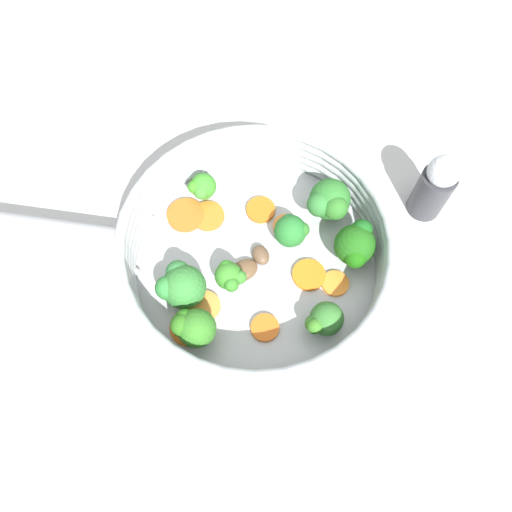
{
  "coord_description": "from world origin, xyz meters",
  "views": [
    {
      "loc": [
        0.16,
        -0.16,
        0.52
      ],
      "look_at": [
        0.0,
        0.0,
        0.03
      ],
      "focal_mm": 35.0,
      "sensor_mm": 36.0,
      "label": 1
    }
  ],
  "objects_px": {
    "carrot_slice_4": "(309,275)",
    "mushroom_piece_1": "(247,272)",
    "carrot_slice_3": "(206,307)",
    "broccoli_floret_0": "(231,277)",
    "carrot_slice_8": "(186,215)",
    "broccoli_floret_7": "(202,187)",
    "carrot_slice_1": "(207,217)",
    "carrot_slice_6": "(189,327)",
    "broccoli_floret_2": "(193,327)",
    "carrot_slice_0": "(265,328)",
    "broccoli_floret_6": "(355,245)",
    "broccoli_floret_4": "(181,285)",
    "broccoli_floret_5": "(322,322)",
    "carrot_slice_7": "(261,210)",
    "carrot_slice_5": "(335,283)",
    "skillet": "(256,264)",
    "carrot_slice_2": "(286,226)",
    "salt_shaker": "(435,186)",
    "broccoli_floret_3": "(329,201)",
    "mushroom_piece_0": "(260,255)",
    "broccoli_floret_1": "(290,230)"
  },
  "relations": [
    {
      "from": "carrot_slice_5",
      "to": "carrot_slice_6",
      "type": "bearing_deg",
      "value": -116.74
    },
    {
      "from": "salt_shaker",
      "to": "carrot_slice_7",
      "type": "bearing_deg",
      "value": -130.34
    },
    {
      "from": "carrot_slice_1",
      "to": "carrot_slice_0",
      "type": "bearing_deg",
      "value": -18.05
    },
    {
      "from": "carrot_slice_4",
      "to": "carrot_slice_0",
      "type": "bearing_deg",
      "value": -83.25
    },
    {
      "from": "carrot_slice_8",
      "to": "salt_shaker",
      "type": "bearing_deg",
      "value": 49.85
    },
    {
      "from": "carrot_slice_3",
      "to": "broccoli_floret_4",
      "type": "bearing_deg",
      "value": -167.02
    },
    {
      "from": "carrot_slice_1",
      "to": "broccoli_floret_5",
      "type": "xyz_separation_m",
      "value": [
        0.18,
        -0.0,
        0.02
      ]
    },
    {
      "from": "carrot_slice_2",
      "to": "broccoli_floret_4",
      "type": "height_order",
      "value": "broccoli_floret_4"
    },
    {
      "from": "carrot_slice_2",
      "to": "carrot_slice_0",
      "type": "bearing_deg",
      "value": -56.1
    },
    {
      "from": "mushroom_piece_1",
      "to": "salt_shaker",
      "type": "xyz_separation_m",
      "value": [
        0.08,
        0.22,
        0.03
      ]
    },
    {
      "from": "carrot_slice_8",
      "to": "broccoli_floret_7",
      "type": "distance_m",
      "value": 0.04
    },
    {
      "from": "carrot_slice_6",
      "to": "broccoli_floret_5",
      "type": "distance_m",
      "value": 0.14
    },
    {
      "from": "carrot_slice_1",
      "to": "broccoli_floret_0",
      "type": "distance_m",
      "value": 0.09
    },
    {
      "from": "carrot_slice_4",
      "to": "carrot_slice_6",
      "type": "bearing_deg",
      "value": -109.4
    },
    {
      "from": "broccoli_floret_6",
      "to": "carrot_slice_7",
      "type": "bearing_deg",
      "value": -165.09
    },
    {
      "from": "carrot_slice_4",
      "to": "carrot_slice_6",
      "type": "relative_size",
      "value": 0.92
    },
    {
      "from": "skillet",
      "to": "carrot_slice_3",
      "type": "bearing_deg",
      "value": -88.47
    },
    {
      "from": "carrot_slice_1",
      "to": "carrot_slice_6",
      "type": "height_order",
      "value": "carrot_slice_1"
    },
    {
      "from": "mushroom_piece_0",
      "to": "salt_shaker",
      "type": "xyz_separation_m",
      "value": [
        0.08,
        0.19,
        0.02
      ]
    },
    {
      "from": "carrot_slice_4",
      "to": "mushroom_piece_1",
      "type": "bearing_deg",
      "value": -135.36
    },
    {
      "from": "carrot_slice_0",
      "to": "broccoli_floret_6",
      "type": "relative_size",
      "value": 0.57
    },
    {
      "from": "carrot_slice_0",
      "to": "broccoli_floret_4",
      "type": "height_order",
      "value": "broccoli_floret_4"
    },
    {
      "from": "broccoli_floret_4",
      "to": "broccoli_floret_7",
      "type": "bearing_deg",
      "value": 128.49
    },
    {
      "from": "broccoli_floret_3",
      "to": "salt_shaker",
      "type": "relative_size",
      "value": 0.59
    },
    {
      "from": "broccoli_floret_4",
      "to": "broccoli_floret_5",
      "type": "xyz_separation_m",
      "value": [
        0.13,
        0.08,
        -0.0
      ]
    },
    {
      "from": "carrot_slice_5",
      "to": "broccoli_floret_2",
      "type": "bearing_deg",
      "value": -112.79
    },
    {
      "from": "broccoli_floret_6",
      "to": "mushroom_piece_0",
      "type": "bearing_deg",
      "value": -134.4
    },
    {
      "from": "carrot_slice_5",
      "to": "broccoli_floret_6",
      "type": "distance_m",
      "value": 0.05
    },
    {
      "from": "carrot_slice_0",
      "to": "broccoli_floret_0",
      "type": "bearing_deg",
      "value": 172.8
    },
    {
      "from": "carrot_slice_1",
      "to": "broccoli_floret_3",
      "type": "relative_size",
      "value": 0.68
    },
    {
      "from": "carrot_slice_3",
      "to": "carrot_slice_5",
      "type": "height_order",
      "value": "same"
    },
    {
      "from": "carrot_slice_4",
      "to": "carrot_slice_7",
      "type": "relative_size",
      "value": 1.09
    },
    {
      "from": "broccoli_floret_3",
      "to": "carrot_slice_5",
      "type": "bearing_deg",
      "value": -40.44
    },
    {
      "from": "mushroom_piece_0",
      "to": "skillet",
      "type": "bearing_deg",
      "value": -85.25
    },
    {
      "from": "broccoli_floret_1",
      "to": "salt_shaker",
      "type": "bearing_deg",
      "value": 62.78
    },
    {
      "from": "carrot_slice_2",
      "to": "broccoli_floret_0",
      "type": "height_order",
      "value": "broccoli_floret_0"
    },
    {
      "from": "carrot_slice_0",
      "to": "carrot_slice_8",
      "type": "bearing_deg",
      "value": 169.69
    },
    {
      "from": "carrot_slice_7",
      "to": "carrot_slice_2",
      "type": "bearing_deg",
      "value": 9.63
    },
    {
      "from": "skillet",
      "to": "broccoli_floret_3",
      "type": "height_order",
      "value": "broccoli_floret_3"
    },
    {
      "from": "carrot_slice_4",
      "to": "carrot_slice_8",
      "type": "distance_m",
      "value": 0.16
    },
    {
      "from": "broccoli_floret_5",
      "to": "mushroom_piece_0",
      "type": "bearing_deg",
      "value": 172.64
    },
    {
      "from": "broccoli_floret_2",
      "to": "broccoli_floret_7",
      "type": "distance_m",
      "value": 0.17
    },
    {
      "from": "broccoli_floret_1",
      "to": "broccoli_floret_3",
      "type": "bearing_deg",
      "value": 79.95
    },
    {
      "from": "broccoli_floret_0",
      "to": "broccoli_floret_2",
      "type": "bearing_deg",
      "value": -76.78
    },
    {
      "from": "carrot_slice_3",
      "to": "broccoli_floret_0",
      "type": "distance_m",
      "value": 0.04
    },
    {
      "from": "carrot_slice_1",
      "to": "carrot_slice_3",
      "type": "height_order",
      "value": "same"
    },
    {
      "from": "broccoli_floret_2",
      "to": "mushroom_piece_1",
      "type": "bearing_deg",
      "value": 99.2
    },
    {
      "from": "broccoli_floret_0",
      "to": "carrot_slice_2",
      "type": "bearing_deg",
      "value": 96.02
    },
    {
      "from": "carrot_slice_2",
      "to": "carrot_slice_3",
      "type": "distance_m",
      "value": 0.13
    },
    {
      "from": "carrot_slice_5",
      "to": "carrot_slice_7",
      "type": "distance_m",
      "value": 0.12
    }
  ]
}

